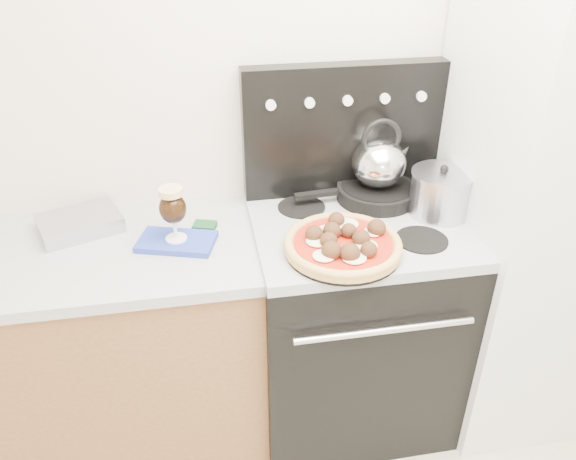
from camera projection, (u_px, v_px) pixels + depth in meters
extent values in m
cube|color=beige|center=(319.00, 106.00, 2.12)|extent=(3.50, 0.01, 2.50)
cube|color=brown|center=(68.00, 357.00, 2.13)|extent=(1.45, 0.60, 0.86)
cube|color=#B1B1B5|center=(41.00, 259.00, 1.90)|extent=(1.48, 0.63, 0.04)
cube|color=black|center=(351.00, 325.00, 2.27)|extent=(0.76, 0.65, 0.88)
cube|color=#ADADB2|center=(358.00, 228.00, 2.03)|extent=(0.76, 0.65, 0.04)
cube|color=black|center=(342.00, 130.00, 2.12)|extent=(0.76, 0.08, 0.50)
cube|color=silver|center=(542.00, 203.00, 2.09)|extent=(0.64, 0.68, 1.90)
cube|color=silver|center=(80.00, 223.00, 2.01)|extent=(0.33, 0.28, 0.05)
cube|color=#273BAD|center=(177.00, 242.00, 1.93)|extent=(0.29, 0.22, 0.02)
cylinder|color=black|center=(343.00, 251.00, 1.85)|extent=(0.46, 0.46, 0.01)
cylinder|color=black|center=(376.00, 193.00, 2.17)|extent=(0.33, 0.33, 0.05)
cylinder|color=#B6B4C5|center=(440.00, 194.00, 2.04)|extent=(0.27, 0.27, 0.16)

